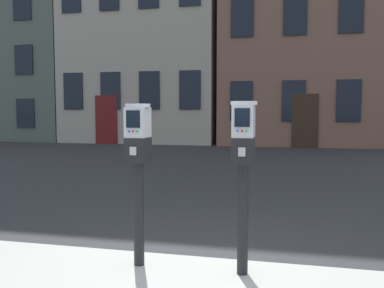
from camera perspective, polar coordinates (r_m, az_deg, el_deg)
The scene contains 5 objects.
ground_plane at distance 3.94m, azimuth 3.69°, elevation -17.76°, with size 160.00×160.00×0.00m, color #28282B.
parking_meter_near_kerb at distance 3.73m, azimuth -7.15°, elevation -1.42°, with size 0.22×0.25×1.41m.
parking_meter_twin_adjacent at distance 3.51m, azimuth 6.82°, elevation -1.59°, with size 0.22×0.25×1.43m.
townhouse_brick_corner at distance 25.11m, azimuth -23.58°, elevation 11.83°, with size 8.87×5.49×9.62m.
townhouse_orange_brick at distance 21.79m, azimuth -5.52°, elevation 17.22°, with size 7.04×5.78×12.51m.
Camera 1 is at (0.60, -3.60, 1.50)m, focal length 40.25 mm.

